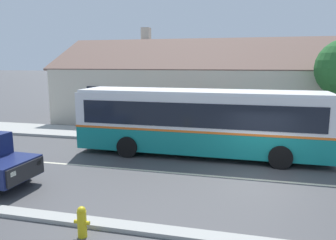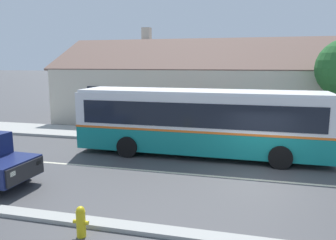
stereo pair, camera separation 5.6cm
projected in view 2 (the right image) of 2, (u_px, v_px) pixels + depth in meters
ground_plane at (261, 180)px, 12.53m from camera, size 300.00×300.00×0.00m
sidewalk_far at (258, 142)px, 18.25m from camera, size 60.00×3.00×0.15m
lane_divider_stripe at (261, 180)px, 12.53m from camera, size 60.00×0.16×0.01m
community_building at (223, 93)px, 25.76m from camera, size 24.72×10.56×7.34m
transit_bus at (200, 121)px, 15.68m from camera, size 11.90×2.86×3.15m
bench_by_building at (109, 127)px, 19.83m from camera, size 1.73×0.51×0.94m
bench_down_street at (177, 129)px, 19.23m from camera, size 1.83×0.51×0.94m
fire_hydrant at (81, 221)px, 8.41m from camera, size 0.42×0.24×0.83m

